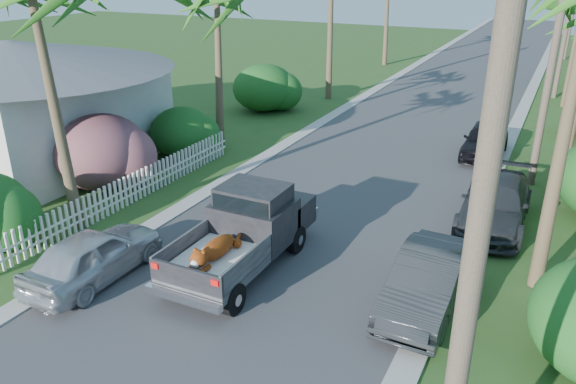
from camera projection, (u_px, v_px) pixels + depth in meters
The scene contains 17 objects.
ground at pixel (185, 347), 11.63m from camera, with size 120.00×120.00×0.00m, color #2C511E.
road at pixel (445, 98), 32.27m from camera, with size 8.00×100.00×0.02m, color #38383A.
curb_left at pixel (373, 91), 34.04m from camera, with size 0.60×100.00×0.06m, color #A5A39E.
curb_right at pixel (525, 106), 30.49m from camera, with size 0.60×100.00×0.06m, color #A5A39E.
pickup_truck at pixel (249, 227), 14.54m from camera, with size 1.98×5.12×2.06m.
parked_car_rn at pixel (427, 282), 12.73m from camera, with size 1.41×4.05×1.33m, color #272A2B.
parked_car_rm at pixel (495, 204), 16.77m from camera, with size 1.88×4.63×1.34m, color #2D2F32.
parked_car_rf at pixel (485, 141), 22.59m from camera, with size 1.57×3.91×1.33m, color black.
parked_car_ln at pixel (94, 255), 13.88m from camera, with size 1.55×3.85×1.31m, color silver.
shrub_l_b at pixel (101, 152), 19.30m from camera, with size 3.00×3.30×2.60m, color #C31B74.
shrub_l_c at pixel (181, 132), 22.56m from camera, with size 2.40×2.64×2.00m, color #164F20.
shrub_l_d at pixel (264, 88), 29.33m from camera, with size 3.20×3.52×2.40m, color #164F20.
picket_fence at pixel (135, 187), 18.46m from camera, with size 0.10×11.00×1.00m, color white.
house_left at pixel (17, 106), 21.96m from camera, with size 9.00×8.00×4.60m.
utility_pole_a at pixel (475, 252), 5.90m from camera, with size 1.60×0.26×9.00m.
utility_pole_b at pixel (554, 53), 18.29m from camera, with size 1.60×0.26×9.00m.
utility_pole_c at pixel (569, 15), 30.67m from camera, with size 1.60×0.26×9.00m.
Camera 1 is at (6.16, -7.54, 7.45)m, focal length 35.00 mm.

